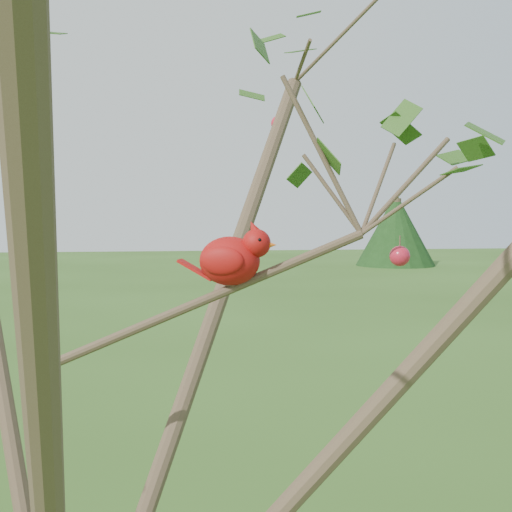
{
  "coord_description": "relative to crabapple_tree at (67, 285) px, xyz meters",
  "views": [
    {
      "loc": [
        0.17,
        -1.1,
        2.23
      ],
      "look_at": [
        0.35,
        0.05,
        2.16
      ],
      "focal_mm": 45.0,
      "sensor_mm": 36.0,
      "label": 1
    }
  ],
  "objects": [
    {
      "name": "distant_trees",
      "position": [
        -1.08,
        24.3,
        -0.61
      ],
      "size": [
        36.73,
        7.93,
        3.27
      ],
      "color": "#493827",
      "rests_on": "ground"
    },
    {
      "name": "cardinal",
      "position": [
        0.29,
        0.09,
        0.03
      ],
      "size": [
        0.18,
        0.12,
        0.13
      ],
      "rotation": [
        0.0,
        0.0,
        -0.38
      ],
      "color": "#AA0F0E",
      "rests_on": "ground"
    },
    {
      "name": "crabapple_tree",
      "position": [
        0.0,
        0.0,
        0.0
      ],
      "size": [
        2.35,
        2.05,
        2.95
      ],
      "color": "#493827",
      "rests_on": "ground"
    }
  ]
}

